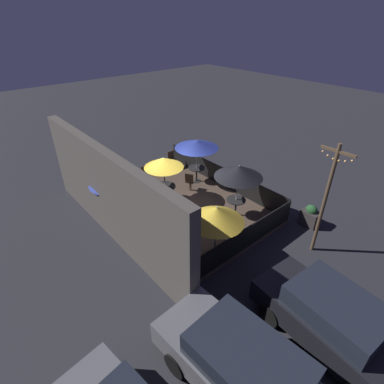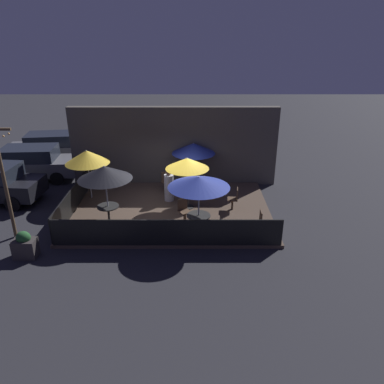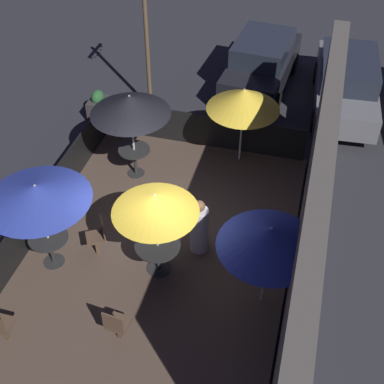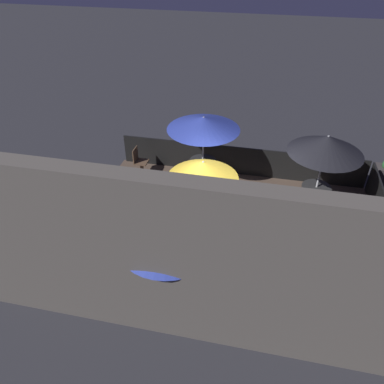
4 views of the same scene
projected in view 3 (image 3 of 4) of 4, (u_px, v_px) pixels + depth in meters
ground_plane at (161, 249)px, 11.89m from camera, size 60.00×60.00×0.00m
patio_deck at (161, 247)px, 11.85m from camera, size 7.81×5.64×0.12m
building_wall at (311, 215)px, 10.10m from camera, size 9.41×0.36×3.63m
fence_front at (43, 207)px, 12.03m from camera, size 7.61×0.05×0.95m
fence_side_left at (203, 130)px, 14.28m from camera, size 0.05×5.44×0.95m
patio_umbrella_0 at (155, 203)px, 10.08m from camera, size 1.70×1.70×2.09m
patio_umbrella_1 at (36, 193)px, 10.13m from camera, size 2.09×2.09×2.18m
patio_umbrella_2 at (130, 105)px, 12.30m from camera, size 1.91×1.91×2.30m
patio_umbrella_3 at (244, 99)px, 12.90m from camera, size 1.81×1.81×2.11m
patio_umbrella_4 at (270, 237)px, 9.51m from camera, size 1.94×1.94×2.04m
dining_table_0 at (158, 250)px, 10.94m from camera, size 0.94×0.94×0.72m
dining_table_1 at (49, 243)px, 11.05m from camera, size 0.82×0.82×0.76m
dining_table_2 at (134, 155)px, 13.27m from camera, size 0.79×0.79×0.77m
patio_chair_1 at (117, 325)px, 9.70m from camera, size 0.44×0.44×0.90m
patio_chair_2 at (98, 235)px, 11.31m from camera, size 0.55×0.55×0.95m
patio_chair_3 at (242, 235)px, 11.36m from camera, size 0.55×0.55×0.91m
patron_0 at (199, 228)px, 11.34m from camera, size 0.49×0.49×1.38m
planter_box at (99, 106)px, 15.50m from camera, size 0.71×0.50×0.92m
light_post at (147, 37)px, 14.66m from camera, size 1.10×0.12×4.12m
parked_car_0 at (262, 62)px, 16.59m from camera, size 4.15×2.06×1.62m
parked_car_1 at (346, 82)px, 15.67m from camera, size 4.60×2.00×1.62m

